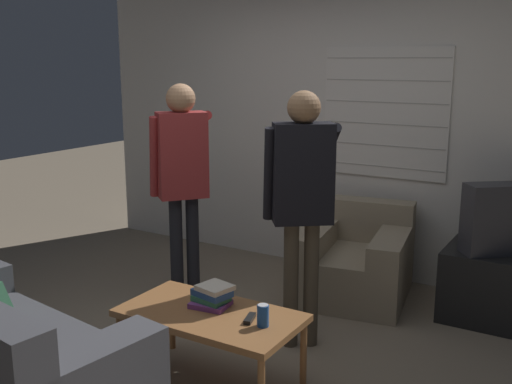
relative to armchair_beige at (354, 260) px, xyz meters
name	(u,v)px	position (x,y,z in m)	size (l,w,h in m)	color
ground_plane	(214,357)	(-0.37, -1.47, -0.29)	(16.00, 16.00, 0.00)	#7F705B
wall_back	(344,130)	(-0.36, 0.56, 0.99)	(5.20, 0.08, 2.55)	silver
armchair_beige	(354,260)	(0.00, 0.00, 0.00)	(0.99, 1.03, 0.74)	gray
coffee_table	(210,319)	(-0.19, -1.75, 0.12)	(1.05, 0.56, 0.46)	brown
tv_stand	(506,287)	(1.15, 0.09, -0.03)	(0.86, 0.60, 0.53)	black
tv	(512,218)	(1.15, 0.10, 0.49)	(0.67, 0.60, 0.51)	#2D2D33
person_left_standing	(182,167)	(-1.08, -0.84, 0.80)	(0.56, 0.78, 1.72)	black
person_right_standing	(302,189)	(0.02, -1.01, 0.78)	(0.48, 0.76, 1.71)	#4C4233
book_stack	(212,296)	(-0.23, -1.67, 0.23)	(0.25, 0.22, 0.13)	#75387F
soda_can	(263,316)	(0.17, -1.75, 0.23)	(0.07, 0.07, 0.13)	#194C9E
spare_remote	(250,318)	(0.07, -1.73, 0.18)	(0.07, 0.14, 0.02)	black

